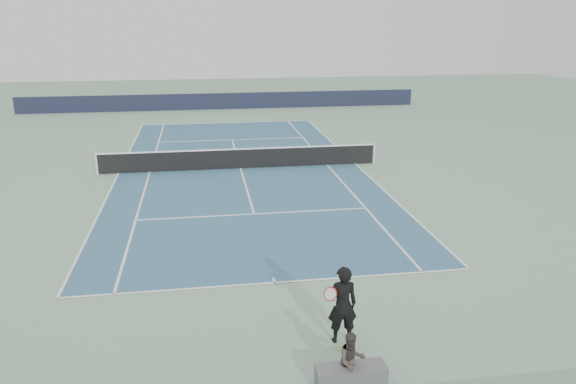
{
  "coord_description": "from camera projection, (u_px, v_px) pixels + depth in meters",
  "views": [
    {
      "loc": [
        -1.74,
        -25.21,
        6.73
      ],
      "look_at": [
        1.06,
        -7.43,
        1.1
      ],
      "focal_mm": 35.0,
      "sensor_mm": 36.0,
      "label": 1
    }
  ],
  "objects": [
    {
      "name": "tennis_net",
      "position": [
        240.0,
        158.0,
        25.89
      ],
      "size": [
        12.9,
        0.1,
        1.07
      ],
      "color": "silver",
      "rests_on": "ground"
    },
    {
      "name": "ground",
      "position": [
        241.0,
        169.0,
        26.04
      ],
      "size": [
        80.0,
        80.0,
        0.0
      ],
      "primitive_type": "plane",
      "color": "gray"
    },
    {
      "name": "windscreen_far",
      "position": [
        223.0,
        101.0,
        42.72
      ],
      "size": [
        30.0,
        0.25,
        1.2
      ],
      "primitive_type": "cube",
      "color": "black",
      "rests_on": "ground"
    },
    {
      "name": "court_surface",
      "position": [
        241.0,
        168.0,
        26.03
      ],
      "size": [
        10.97,
        23.77,
        0.01
      ],
      "primitive_type": "cube",
      "color": "#325C78",
      "rests_on": "ground"
    },
    {
      "name": "tennis_ball",
      "position": [
        339.0,
        349.0,
        11.83
      ],
      "size": [
        0.06,
        0.06,
        0.06
      ],
      "primitive_type": "sphere",
      "color": "#BCDA2C",
      "rests_on": "ground"
    },
    {
      "name": "spectator_bench",
      "position": [
        351.0,
        368.0,
        10.59
      ],
      "size": [
        1.39,
        0.62,
        1.15
      ],
      "color": "#59595E",
      "rests_on": "ground"
    },
    {
      "name": "tennis_player",
      "position": [
        342.0,
        305.0,
        11.93
      ],
      "size": [
        0.79,
        0.49,
        1.76
      ],
      "color": "black",
      "rests_on": "ground"
    }
  ]
}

